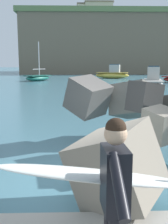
{
  "coord_description": "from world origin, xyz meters",
  "views": [
    {
      "loc": [
        -0.03,
        -5.74,
        2.48
      ],
      "look_at": [
        0.17,
        0.5,
        1.4
      ],
      "focal_mm": 44.57,
      "sensor_mm": 36.0,
      "label": 1
    }
  ],
  "objects": [
    {
      "name": "headland_bluff",
      "position": [
        22.26,
        75.71,
        7.65
      ],
      "size": [
        71.96,
        33.26,
        15.25
      ],
      "color": "#756651",
      "rests_on": "ground"
    },
    {
      "name": "boat_mid_left",
      "position": [
        6.33,
        42.11,
        0.76
      ],
      "size": [
        6.05,
        3.49,
        2.45
      ],
      "color": "#EAC64C",
      "rests_on": "ground"
    },
    {
      "name": "station_building_west",
      "position": [
        6.74,
        78.61,
        17.57
      ],
      "size": [
        8.21,
        6.6,
        4.61
      ],
      "color": "#B2ADA3",
      "rests_on": "headland_bluff"
    },
    {
      "name": "station_building_central",
      "position": [
        3.88,
        82.05,
        17.56
      ],
      "size": [
        6.77,
        8.13,
        4.6
      ],
      "color": "silver",
      "rests_on": "headland_bluff"
    },
    {
      "name": "ground_plane",
      "position": [
        0.0,
        0.0,
        0.0
      ],
      "size": [
        400.0,
        400.0,
        0.0
      ],
      "primitive_type": "plane",
      "color": "#42707F"
    },
    {
      "name": "breakwater_jetty",
      "position": [
        0.25,
        1.13,
        1.31
      ],
      "size": [
        31.97,
        6.72,
        2.92
      ],
      "color": "gray",
      "rests_on": "ground"
    },
    {
      "name": "boat_near_left",
      "position": [
        7.82,
        22.24,
        0.7
      ],
      "size": [
        3.29,
        6.32,
        2.3
      ],
      "color": "beige",
      "rests_on": "ground"
    },
    {
      "name": "boat_mid_centre",
      "position": [
        -5.57,
        35.59,
        0.47
      ],
      "size": [
        4.21,
        4.78,
        5.64
      ],
      "color": "#1E6656",
      "rests_on": "ground"
    },
    {
      "name": "surfer_with_board",
      "position": [
        0.29,
        -3.24,
        1.28
      ],
      "size": [
        2.11,
        1.2,
        1.78
      ],
      "color": "black",
      "rests_on": "walkway_path"
    }
  ]
}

